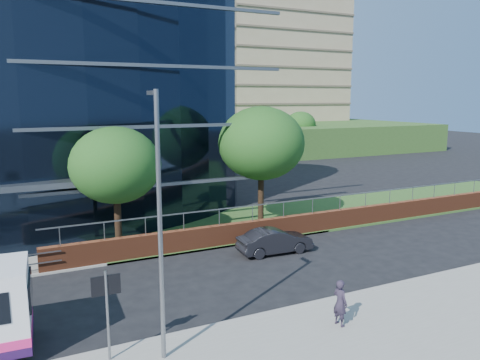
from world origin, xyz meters
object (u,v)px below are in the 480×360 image
street_sign (107,297)px  streetlight_east (160,220)px  parked_car (275,241)px  pedestrian (340,303)px  tree_far_d (261,143)px  tree_dist_f (301,124)px  tree_dist_e (202,126)px  tree_far_c (115,165)px

street_sign → streetlight_east: (1.50, -0.59, 2.29)m
parked_car → pedestrian: (-2.09, -7.99, 0.33)m
street_sign → tree_far_d: size_ratio=0.38×
tree_far_d → tree_dist_f: bearing=53.1°
tree_far_d → streetlight_east: bearing=-129.4°
tree_dist_e → parked_car: tree_dist_e is taller
street_sign → tree_far_d: (11.50, 11.59, 3.04)m
tree_far_c → tree_dist_e: same height
tree_dist_e → pedestrian: size_ratio=3.98×
tree_far_c → tree_dist_e: bearing=61.3°
parked_car → streetlight_east: bearing=134.6°
tree_far_c → tree_dist_f: (33.00, 33.00, -0.33)m
street_sign → parked_car: 11.84m
tree_dist_f → streetlight_east: (-34.00, -44.17, 0.23)m
street_sign → pedestrian: size_ratio=1.71×
tree_far_d → streetlight_east: size_ratio=0.93×
tree_far_c → tree_dist_f: size_ratio=1.08×
tree_far_c → tree_dist_e: 35.36m
parked_car → pedestrian: pedestrian is taller
tree_far_d → pedestrian: 14.12m
street_sign → tree_dist_f: (35.50, 43.59, 2.06)m
street_sign → pedestrian: street_sign is taller
tree_far_d → parked_car: (-1.84, -4.90, -4.54)m
street_sign → tree_far_c: (2.50, 10.59, 2.39)m
tree_far_d → streetlight_east: streetlight_east is taller
parked_car → tree_dist_f: bearing=-32.1°
tree_dist_e → pedestrian: tree_dist_e is taller
parked_car → tree_dist_e: bearing=-12.8°
tree_far_c → parked_car: bearing=-28.6°
street_sign → tree_far_c: tree_far_c is taller
street_sign → tree_far_d: 16.61m
street_sign → tree_dist_e: 45.99m
tree_far_d → pedestrian: size_ratio=4.54×
tree_far_d → tree_dist_e: tree_far_d is taller
tree_far_c → parked_car: size_ratio=1.67×
tree_dist_e → parked_car: (-9.84, -34.90, -3.89)m
tree_dist_f → parked_car: (-25.84, -36.90, -3.57)m
tree_far_c → pedestrian: (5.07, -11.89, -3.57)m
tree_far_d → tree_dist_f: (24.00, 32.00, -0.98)m
tree_far_d → parked_car: tree_far_d is taller
tree_far_d → pedestrian: (-3.93, -12.89, -4.22)m
tree_far_d → tree_dist_e: 31.06m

